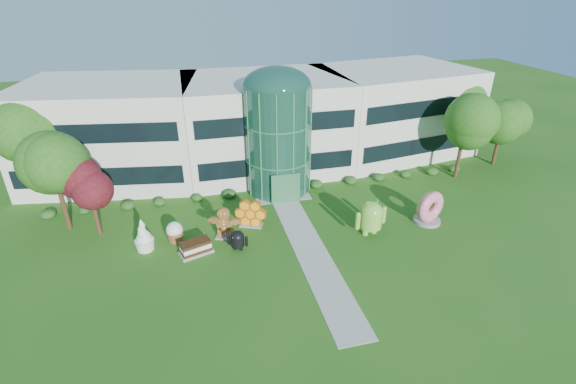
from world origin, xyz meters
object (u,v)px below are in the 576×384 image
object	(u,v)px
android_green	(371,216)
donut	(429,207)
gingerbread	(224,223)
android_black	(237,239)

from	to	relation	value
android_green	donut	bearing A→B (deg)	-4.53
android_green	gingerbread	bearing A→B (deg)	158.85
android_black	gingerbread	world-z (taller)	gingerbread
donut	gingerbread	bearing A→B (deg)	155.68
android_green	gingerbread	xyz separation A→B (m)	(-11.14, 2.24, -0.32)
android_green	donut	size ratio (longest dim) A/B	1.15
gingerbread	donut	bearing A→B (deg)	15.19
android_black	donut	distance (m)	15.78
gingerbread	android_green	bearing A→B (deg)	9.86
android_black	gingerbread	xyz separation A→B (m)	(-0.73, 1.91, 0.38)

